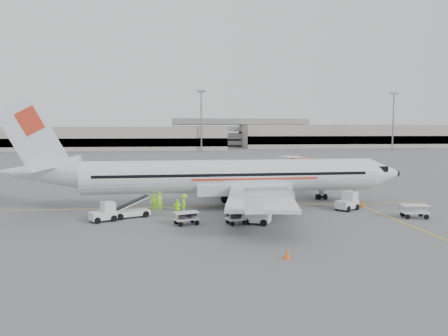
{
  "coord_description": "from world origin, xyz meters",
  "views": [
    {
      "loc": [
        -5.39,
        -44.37,
        7.91
      ],
      "look_at": [
        0.0,
        2.0,
        3.8
      ],
      "focal_mm": 35.0,
      "sensor_mm": 36.0,
      "label": 1
    }
  ],
  "objects_px": {
    "aircraft": "(232,154)",
    "tug_aft": "(103,212)",
    "belt_loader": "(131,204)",
    "tug_fore": "(347,201)",
    "jet_bridge": "(302,175)",
    "tug_mid": "(257,214)"
  },
  "relations": [
    {
      "from": "aircraft",
      "to": "belt_loader",
      "type": "relative_size",
      "value": 8.98
    },
    {
      "from": "tug_fore",
      "to": "tug_aft",
      "type": "xyz_separation_m",
      "value": [
        -23.04,
        -2.71,
        -0.07
      ]
    },
    {
      "from": "tug_fore",
      "to": "tug_aft",
      "type": "relative_size",
      "value": 1.08
    },
    {
      "from": "aircraft",
      "to": "jet_bridge",
      "type": "relative_size",
      "value": 2.39
    },
    {
      "from": "aircraft",
      "to": "tug_fore",
      "type": "height_order",
      "value": "aircraft"
    },
    {
      "from": "aircraft",
      "to": "tug_aft",
      "type": "xyz_separation_m",
      "value": [
        -12.04,
        -5.87,
        -4.59
      ]
    },
    {
      "from": "tug_mid",
      "to": "aircraft",
      "type": "bearing_deg",
      "value": 122.3
    },
    {
      "from": "belt_loader",
      "to": "tug_fore",
      "type": "height_order",
      "value": "belt_loader"
    },
    {
      "from": "jet_bridge",
      "to": "belt_loader",
      "type": "xyz_separation_m",
      "value": [
        -20.1,
        -13.89,
        -0.98
      ]
    },
    {
      "from": "jet_bridge",
      "to": "belt_loader",
      "type": "distance_m",
      "value": 24.45
    },
    {
      "from": "tug_fore",
      "to": "tug_mid",
      "type": "xyz_separation_m",
      "value": [
        -10.04,
        -5.24,
        -0.03
      ]
    },
    {
      "from": "belt_loader",
      "to": "tug_fore",
      "type": "bearing_deg",
      "value": -21.19
    },
    {
      "from": "jet_bridge",
      "to": "tug_mid",
      "type": "distance_m",
      "value": 20.25
    },
    {
      "from": "tug_mid",
      "to": "tug_aft",
      "type": "height_order",
      "value": "tug_mid"
    },
    {
      "from": "aircraft",
      "to": "tug_mid",
      "type": "distance_m",
      "value": 9.61
    },
    {
      "from": "tug_mid",
      "to": "tug_aft",
      "type": "relative_size",
      "value": 1.04
    },
    {
      "from": "aircraft",
      "to": "jet_bridge",
      "type": "distance_m",
      "value": 14.39
    },
    {
      "from": "aircraft",
      "to": "tug_fore",
      "type": "distance_m",
      "value": 12.31
    },
    {
      "from": "aircraft",
      "to": "tug_aft",
      "type": "distance_m",
      "value": 14.16
    },
    {
      "from": "jet_bridge",
      "to": "tug_aft",
      "type": "bearing_deg",
      "value": -149.85
    },
    {
      "from": "belt_loader",
      "to": "tug_aft",
      "type": "relative_size",
      "value": 2.03
    },
    {
      "from": "jet_bridge",
      "to": "aircraft",
      "type": "bearing_deg",
      "value": -141.62
    }
  ]
}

